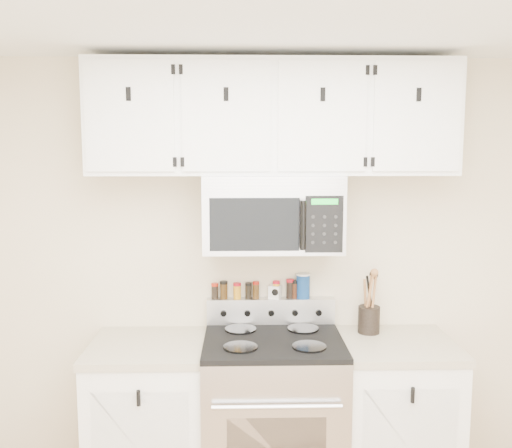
{
  "coord_description": "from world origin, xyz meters",
  "views": [
    {
      "loc": [
        -0.17,
        -1.59,
        1.98
      ],
      "look_at": [
        -0.09,
        1.45,
        1.58
      ],
      "focal_mm": 40.0,
      "sensor_mm": 36.0,
      "label": 1
    }
  ],
  "objects_px": {
    "utensil_crock": "(369,317)",
    "salt_canister": "(303,286)",
    "microwave": "(273,213)",
    "range": "(273,418)"
  },
  "relations": [
    {
      "from": "utensil_crock",
      "to": "salt_canister",
      "type": "distance_m",
      "value": 0.42
    },
    {
      "from": "microwave",
      "to": "salt_canister",
      "type": "relative_size",
      "value": 5.06
    },
    {
      "from": "utensil_crock",
      "to": "salt_canister",
      "type": "relative_size",
      "value": 2.43
    },
    {
      "from": "salt_canister",
      "to": "range",
      "type": "bearing_deg",
      "value": -124.13
    },
    {
      "from": "microwave",
      "to": "salt_canister",
      "type": "distance_m",
      "value": 0.52
    },
    {
      "from": "range",
      "to": "microwave",
      "type": "bearing_deg",
      "value": 89.77
    },
    {
      "from": "range",
      "to": "salt_canister",
      "type": "bearing_deg",
      "value": 55.87
    },
    {
      "from": "microwave",
      "to": "utensil_crock",
      "type": "xyz_separation_m",
      "value": [
        0.57,
        0.05,
        -0.62
      ]
    },
    {
      "from": "salt_canister",
      "to": "utensil_crock",
      "type": "bearing_deg",
      "value": -16.27
    },
    {
      "from": "utensil_crock",
      "to": "salt_canister",
      "type": "xyz_separation_m",
      "value": [
        -0.37,
        0.11,
        0.16
      ]
    }
  ]
}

